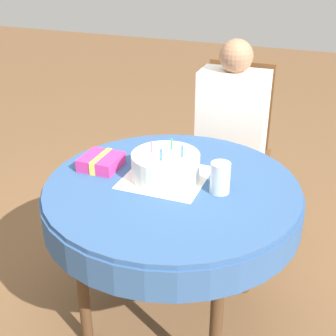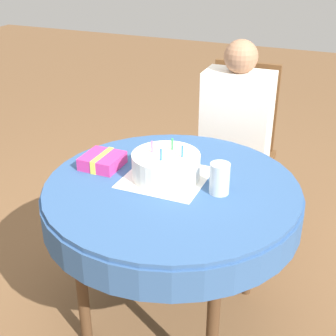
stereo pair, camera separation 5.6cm
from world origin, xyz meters
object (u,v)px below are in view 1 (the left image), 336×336
Objects in this scene: person at (231,124)px; gift_box at (101,162)px; drinking_glass at (220,178)px; chair at (233,144)px; birthday_cake at (166,166)px.

person is 0.87m from gift_box.
drinking_glass is at bearing -80.45° from person.
person is at bearing -90.00° from chair.
chair is at bearing 83.78° from birthday_cake.
birthday_cake is 0.30m from gift_box.
chair is at bearing 99.78° from drinking_glass.
birthday_cake is at bearing 171.72° from drinking_glass.
person is 6.81× the size of gift_box.
birthday_cake reaches higher than gift_box.
chair is 0.94m from drinking_glass.
chair reaches higher than birthday_cake.
drinking_glass is 0.76× the size of gift_box.
chair is 0.98m from gift_box.
drinking_glass is 0.55m from gift_box.
gift_box is (-0.30, -0.01, -0.03)m from birthday_cake.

